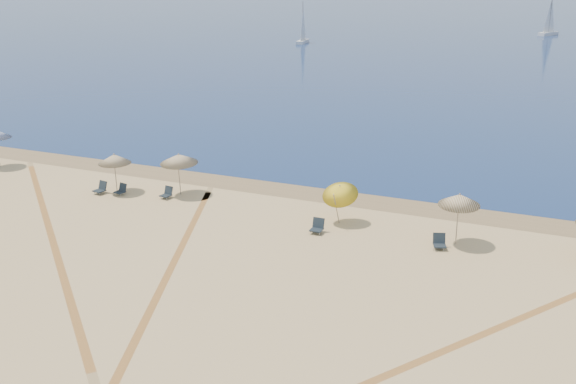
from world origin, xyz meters
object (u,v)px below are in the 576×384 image
object	(u,v)px
sailboat_2	(303,31)
chair_1	(101,188)
umbrella_2	(179,159)
chair_3	(167,193)
umbrella_1	(114,159)
sailboat_1	(550,22)
chair_4	(317,227)
chair_2	(121,190)
chair_5	(439,242)
umbrella_3	(340,191)
umbrella_4	(459,200)

from	to	relation	value
sailboat_2	chair_1	bearing A→B (deg)	-83.56
umbrella_2	chair_3	xyz separation A→B (m)	(-0.38, -0.88, -1.92)
umbrella_1	sailboat_1	size ratio (longest dim) A/B	0.28
chair_1	chair_4	xyz separation A→B (m)	(14.23, -0.78, -0.00)
chair_2	umbrella_2	bearing A→B (deg)	33.68
chair_4	chair_1	bearing A→B (deg)	176.41
umbrella_2	chair_1	xyz separation A→B (m)	(-4.52, -1.71, -1.90)
umbrella_1	chair_5	xyz separation A→B (m)	(19.66, -0.95, -1.77)
chair_5	sailboat_2	bearing A→B (deg)	96.29
chair_2	chair_1	bearing A→B (deg)	-156.12
sailboat_2	umbrella_3	bearing A→B (deg)	-74.23
umbrella_2	chair_5	distance (m)	16.11
umbrella_4	sailboat_1	world-z (taller)	sailboat_1
umbrella_1	chair_5	size ratio (longest dim) A/B	2.85
chair_5	umbrella_3	bearing A→B (deg)	148.10
umbrella_1	chair_3	distance (m)	3.87
umbrella_1	umbrella_3	world-z (taller)	umbrella_3
chair_2	umbrella_1	bearing A→B (deg)	161.99
umbrella_2	chair_2	distance (m)	4.05
umbrella_2	chair_5	xyz separation A→B (m)	(15.86, -2.07, -1.90)
umbrella_3	sailboat_1	world-z (taller)	sailboat_1
chair_3	chair_4	xyz separation A→B (m)	(10.09, -1.60, 0.02)
umbrella_1	umbrella_4	size ratio (longest dim) A/B	0.92
chair_1	sailboat_1	size ratio (longest dim) A/B	0.09
umbrella_2	chair_5	size ratio (longest dim) A/B	3.02
chair_2	chair_4	size ratio (longest dim) A/B	0.99
chair_2	sailboat_1	xyz separation A→B (m)	(19.07, 117.45, 2.35)
umbrella_1	sailboat_2	xyz separation A→B (m)	(-21.00, 83.38, 0.15)
umbrella_1	umbrella_4	xyz separation A→B (m)	(20.32, -0.11, 0.22)
sailboat_1	umbrella_2	bearing A→B (deg)	-72.37
chair_5	sailboat_2	xyz separation A→B (m)	(-40.67, 84.34, 1.92)
umbrella_3	chair_5	xyz separation A→B (m)	(5.55, -1.22, -1.50)
umbrella_1	umbrella_3	size ratio (longest dim) A/B	0.96
umbrella_4	chair_2	world-z (taller)	umbrella_4
umbrella_3	chair_4	size ratio (longest dim) A/B	3.43
chair_1	sailboat_2	bearing A→B (deg)	114.77
umbrella_1	umbrella_4	distance (m)	20.32
umbrella_1	umbrella_3	bearing A→B (deg)	1.10
chair_3	chair_5	size ratio (longest dim) A/B	0.88
umbrella_1	sailboat_2	bearing A→B (deg)	104.14
umbrella_4	chair_5	bearing A→B (deg)	-127.69
umbrella_2	chair_4	world-z (taller)	umbrella_2
chair_2	umbrella_4	bearing A→B (deg)	10.94
chair_1	chair_4	world-z (taller)	same
chair_1	chair_4	bearing A→B (deg)	8.04
umbrella_1	umbrella_4	world-z (taller)	umbrella_4
umbrella_4	sailboat_2	xyz separation A→B (m)	(-41.32, 83.49, -0.07)
umbrella_1	chair_5	bearing A→B (deg)	-2.78
umbrella_4	chair_1	xyz separation A→B (m)	(-21.04, -0.48, -1.98)
chair_3	chair_4	size ratio (longest dim) A/B	1.02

